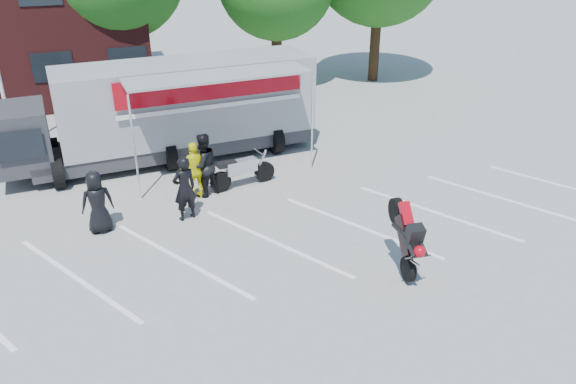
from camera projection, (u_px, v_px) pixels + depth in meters
ground at (279, 264)px, 13.47m from camera, size 100.00×100.00×0.00m
parking_bay_lines at (267, 243)px, 14.31m from camera, size 18.09×13.33×0.01m
transporter_truck at (179, 157)px, 19.51m from camera, size 10.60×5.67×3.27m
parked_motorcycle at (243, 186)px, 17.37m from camera, size 2.29×1.14×1.15m
stunt_bike_rider at (395, 266)px, 13.37m from camera, size 0.95×1.72×1.93m
spectator_leather_a at (97, 202)px, 14.52m from camera, size 0.90×0.65×1.70m
spectator_leather_b at (184, 189)px, 15.11m from camera, size 0.77×0.61×1.83m
spectator_leather_c at (203, 165)px, 16.41m from camera, size 1.15×1.04×1.93m
spectator_hivis at (195, 171)px, 16.28m from camera, size 1.08×0.60×1.75m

